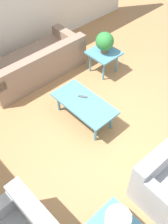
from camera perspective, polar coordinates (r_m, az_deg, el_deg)
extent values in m
plane|color=#A87A4C|center=(4.71, 5.32, -3.98)|extent=(14.00, 14.00, 0.00)
cube|color=silver|center=(5.90, -17.65, 22.21)|extent=(0.12, 7.20, 2.70)
cube|color=gray|center=(5.81, -10.84, 9.82)|extent=(0.96, 2.19, 0.40)
cube|color=gray|center=(5.34, -9.04, 11.11)|extent=(0.22, 2.18, 0.31)
cube|color=gray|center=(6.10, -3.40, 16.06)|extent=(0.95, 0.21, 0.20)
cube|color=#A8ADB2|center=(3.77, 15.96, -10.06)|extent=(0.23, 0.91, 0.36)
cube|color=#A8ADB2|center=(3.58, 15.88, -17.01)|extent=(0.81, 0.19, 0.23)
cube|color=teal|center=(4.58, 0.02, 1.94)|extent=(1.17, 0.59, 0.04)
cylinder|color=teal|center=(4.61, 5.95, -1.88)|extent=(0.05, 0.05, 0.38)
cylinder|color=teal|center=(5.08, -2.14, 4.20)|extent=(0.05, 0.05, 0.38)
cylinder|color=teal|center=(4.42, 2.51, -4.51)|extent=(0.05, 0.05, 0.38)
cylinder|color=teal|center=(4.91, -5.54, 2.05)|extent=(0.05, 0.05, 0.38)
cube|color=teal|center=(5.63, 4.36, 12.70)|extent=(0.60, 0.60, 0.04)
cylinder|color=teal|center=(5.80, 7.11, 10.58)|extent=(0.04, 0.04, 0.46)
cylinder|color=teal|center=(6.01, 4.18, 12.32)|extent=(0.04, 0.04, 0.46)
cylinder|color=teal|center=(5.55, 4.28, 8.91)|extent=(0.04, 0.04, 0.46)
cylinder|color=teal|center=(5.77, 1.32, 10.76)|extent=(0.04, 0.04, 0.46)
cylinder|color=teal|center=(3.70, 6.15, -21.35)|extent=(0.04, 0.04, 0.46)
cylinder|color=brown|center=(5.59, 4.41, 13.28)|extent=(0.14, 0.14, 0.10)
sphere|color=#2D7F38|center=(5.48, 4.53, 15.10)|extent=(0.37, 0.37, 0.37)
cylinder|color=white|center=(3.05, 7.33, -22.33)|extent=(0.28, 0.28, 0.20)
cube|color=#4C4C51|center=(4.66, -0.29, 3.38)|extent=(0.16, 0.12, 0.02)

